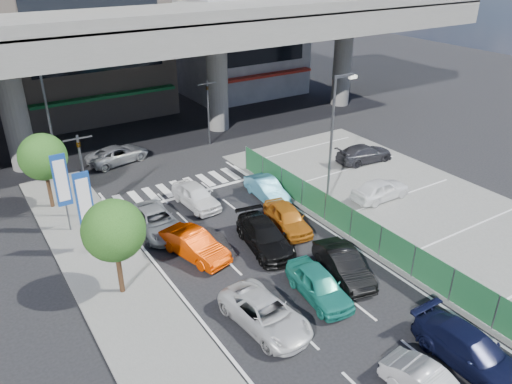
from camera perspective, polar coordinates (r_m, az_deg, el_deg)
ground at (r=24.15m, az=4.43°, el=-10.84°), size 120.00×120.00×0.00m
parking_lot at (r=32.07m, az=18.21°, el=-2.01°), size 12.00×28.00×0.06m
sidewalk_left at (r=24.52m, az=-14.98°, el=-10.97°), size 4.00×30.00×0.12m
fence_run at (r=27.25m, az=12.23°, el=-4.39°), size 0.16×22.00×1.80m
expressway at (r=39.43m, az=-15.43°, el=17.04°), size 64.00×14.00×10.75m
building_center at (r=50.06m, az=-19.43°, el=16.87°), size 14.00×10.90×15.00m
building_east at (r=55.41m, az=-2.08°, el=17.48°), size 12.00×10.90×12.00m
traffic_light_left at (r=29.71m, az=-19.43°, el=3.85°), size 1.60×1.24×5.20m
traffic_light_right at (r=39.76m, az=-5.55°, el=10.76°), size 1.60×1.24×5.20m
street_lamp_right at (r=30.10m, az=8.94°, el=7.06°), size 1.65×0.22×8.00m
street_lamp_left at (r=35.01m, az=-22.39°, el=8.15°), size 1.65×0.22×8.00m
signboard_near at (r=26.27m, az=-18.98°, el=-1.15°), size 0.80×0.14×4.70m
signboard_far at (r=28.89m, az=-21.31°, el=1.00°), size 0.80×0.14×4.70m
tree_near at (r=22.71m, az=-15.94°, el=-4.26°), size 2.80×2.80×4.80m
tree_far at (r=31.95m, az=-23.19°, el=3.69°), size 2.80×2.80×4.80m
minivan_navy_back at (r=21.61m, az=23.33°, el=-16.27°), size 1.95×4.76×1.38m
sedan_white_mid_left at (r=21.64m, az=1.06°, el=-13.73°), size 2.54×4.77×1.28m
taxi_teal_mid at (r=23.29m, az=7.21°, el=-10.46°), size 2.09×4.21×1.38m
hatch_black_mid_right at (r=24.76m, az=9.96°, el=-8.19°), size 2.40×4.41×1.38m
taxi_orange_left at (r=26.06m, az=-7.04°, el=-6.03°), size 2.49×4.42×1.38m
sedan_black_mid at (r=26.59m, az=1.00°, el=-5.09°), size 2.71×5.02×1.38m
taxi_orange_right at (r=28.38m, az=3.60°, el=-2.96°), size 2.33×4.28×1.38m
wagon_silver_front_left at (r=28.63m, az=-11.38°, el=-3.29°), size 2.16×4.65×1.29m
sedan_white_front_mid at (r=31.00m, az=-6.88°, el=-0.42°), size 1.89×4.15×1.38m
kei_truck_front_right at (r=31.69m, az=1.26°, el=0.32°), size 1.65×4.01×1.29m
crossing_wagon_silver at (r=38.48m, az=-15.51°, el=4.17°), size 4.94×3.00×1.28m
parked_sedan_white at (r=32.44m, az=14.04°, el=0.31°), size 4.00×1.62×1.36m
parked_sedan_dgrey at (r=37.93m, az=12.29°, el=4.33°), size 4.61×2.23×1.29m
traffic_cone at (r=29.23m, az=9.61°, el=-2.99°), size 0.44×0.44×0.70m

